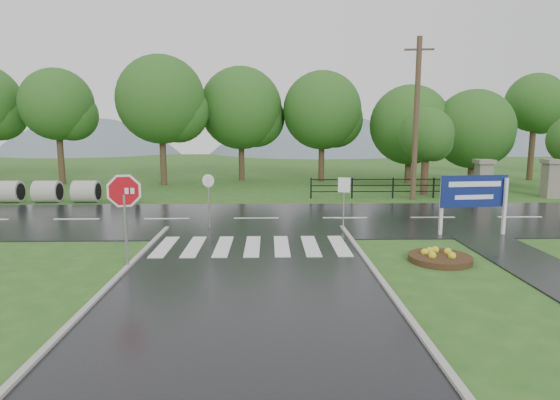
{
  "coord_description": "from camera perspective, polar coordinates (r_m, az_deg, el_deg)",
  "views": [
    {
      "loc": [
        0.56,
        -10.62,
        4.12
      ],
      "look_at": [
        0.97,
        6.0,
        1.5
      ],
      "focal_mm": 30.0,
      "sensor_mm": 36.0,
      "label": 1
    }
  ],
  "objects": [
    {
      "name": "fence_west",
      "position": [
        27.78,
        13.61,
        1.68
      ],
      "size": [
        9.58,
        0.08,
        1.2
      ],
      "color": "black",
      "rests_on": "ground"
    },
    {
      "name": "stop_sign",
      "position": [
        14.13,
        -18.44,
        0.02
      ],
      "size": [
        1.28,
        0.34,
        2.96
      ],
      "color": "#939399",
      "rests_on": "ground"
    },
    {
      "name": "ground",
      "position": [
        11.41,
        -4.23,
        -12.25
      ],
      "size": [
        120.0,
        120.0,
        0.0
      ],
      "primitive_type": "plane",
      "color": "#2C591D",
      "rests_on": "ground"
    },
    {
      "name": "crosswalk",
      "position": [
        16.15,
        -3.37,
        -5.62
      ],
      "size": [
        6.5,
        2.8,
        0.02
      ],
      "color": "silver",
      "rests_on": "ground"
    },
    {
      "name": "reg_sign_round",
      "position": [
        19.02,
        -8.7,
        0.67
      ],
      "size": [
        0.5,
        0.19,
        2.23
      ],
      "color": "#939399",
      "rests_on": "ground"
    },
    {
      "name": "pillar_west",
      "position": [
        29.53,
        23.54,
        2.49
      ],
      "size": [
        1.0,
        1.0,
        2.24
      ],
      "color": "gray",
      "rests_on": "ground"
    },
    {
      "name": "reg_sign_small",
      "position": [
        18.51,
        7.8,
        0.81
      ],
      "size": [
        0.47,
        0.14,
        2.15
      ],
      "color": "#939399",
      "rests_on": "ground"
    },
    {
      "name": "estate_billboard",
      "position": [
        19.08,
        22.57,
        0.65
      ],
      "size": [
        2.63,
        0.37,
        2.31
      ],
      "color": "silver",
      "rests_on": "ground"
    },
    {
      "name": "curb_right",
      "position": [
        8.35,
        21.28,
        -21.26
      ],
      "size": [
        0.15,
        24.0,
        0.12
      ],
      "primitive_type": "cube",
      "color": "#A3A39B",
      "rests_on": "ground"
    },
    {
      "name": "flower_bed",
      "position": [
        15.32,
        18.92,
        -6.59
      ],
      "size": [
        1.92,
        1.92,
        0.38
      ],
      "color": "#332111",
      "rests_on": "ground"
    },
    {
      "name": "entrance_tree_left",
      "position": [
        29.69,
        17.42,
        7.59
      ],
      "size": [
        3.24,
        3.24,
        5.27
      ],
      "color": "#3D2B1C",
      "rests_on": "ground"
    },
    {
      "name": "pillar_east",
      "position": [
        31.43,
        30.17,
        2.37
      ],
      "size": [
        1.0,
        1.0,
        2.24
      ],
      "color": "gray",
      "rests_on": "ground"
    },
    {
      "name": "treeline",
      "position": [
        34.87,
        -0.67,
        2.17
      ],
      "size": [
        83.2,
        5.2,
        10.0
      ],
      "color": "#22541A",
      "rests_on": "ground"
    },
    {
      "name": "main_road",
      "position": [
        21.04,
        -2.91,
        -2.35
      ],
      "size": [
        90.0,
        8.0,
        0.04
      ],
      "primitive_type": "cube",
      "color": "black",
      "rests_on": "ground"
    },
    {
      "name": "culvert_pipes",
      "position": [
        29.02,
        -28.36,
        0.91
      ],
      "size": [
        11.8,
        1.2,
        1.2
      ],
      "color": "#9E9B93",
      "rests_on": "ground"
    },
    {
      "name": "hills",
      "position": [
        78.19,
        0.79,
        -5.6
      ],
      "size": [
        102.0,
        48.0,
        48.0
      ],
      "color": "slate",
      "rests_on": "ground"
    },
    {
      "name": "utility_pole_east",
      "position": [
        27.38,
        16.27,
        9.5
      ],
      "size": [
        1.59,
        0.3,
        8.95
      ],
      "color": "#473523",
      "rests_on": "ground"
    },
    {
      "name": "walkway",
      "position": [
        17.14,
        26.39,
        -5.91
      ],
      "size": [
        2.2,
        11.0,
        0.04
      ],
      "primitive_type": "cube",
      "color": "#232326",
      "rests_on": "ground"
    }
  ]
}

